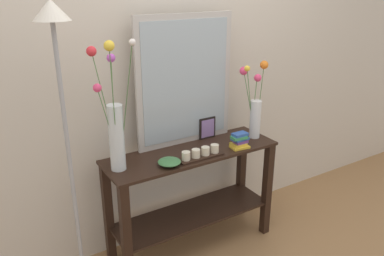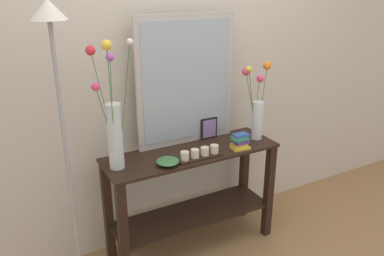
# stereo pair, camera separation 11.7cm
# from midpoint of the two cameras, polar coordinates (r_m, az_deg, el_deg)

# --- Properties ---
(ground_plane) EXTENTS (7.00, 6.00, 0.02)m
(ground_plane) POSITION_cam_midpoint_polar(r_m,az_deg,el_deg) (3.05, -1.15, -16.86)
(ground_plane) COLOR #997047
(wall_back) EXTENTS (6.40, 0.08, 2.70)m
(wall_back) POSITION_cam_midpoint_polar(r_m,az_deg,el_deg) (2.74, -4.75, 10.14)
(wall_back) COLOR beige
(wall_back) RESTS_ON ground
(console_table) EXTENTS (1.22, 0.39, 0.77)m
(console_table) POSITION_cam_midpoint_polar(r_m,az_deg,el_deg) (2.78, -1.22, -8.78)
(console_table) COLOR black
(console_table) RESTS_ON ground
(mirror_leaning) EXTENTS (0.73, 0.03, 0.89)m
(mirror_leaning) POSITION_cam_midpoint_polar(r_m,az_deg,el_deg) (2.66, -2.27, 6.88)
(mirror_leaning) COLOR #B7B2AD
(mirror_leaning) RESTS_ON console_table
(tall_vase_left) EXTENTS (0.22, 0.22, 0.80)m
(tall_vase_left) POSITION_cam_midpoint_polar(r_m,az_deg,el_deg) (2.34, -12.68, 0.28)
(tall_vase_left) COLOR silver
(tall_vase_left) RESTS_ON console_table
(vase_right) EXTENTS (0.25, 0.14, 0.55)m
(vase_right) POSITION_cam_midpoint_polar(r_m,az_deg,el_deg) (2.84, 8.06, 3.18)
(vase_right) COLOR silver
(vase_right) RESTS_ON console_table
(candle_tray) EXTENTS (0.32, 0.09, 0.07)m
(candle_tray) POSITION_cam_midpoint_polar(r_m,az_deg,el_deg) (2.54, -0.04, -3.80)
(candle_tray) COLOR black
(candle_tray) RESTS_ON console_table
(picture_frame_small) EXTENTS (0.13, 0.01, 0.16)m
(picture_frame_small) POSITION_cam_midpoint_polar(r_m,az_deg,el_deg) (2.83, 1.09, -0.02)
(picture_frame_small) COLOR black
(picture_frame_small) RESTS_ON console_table
(decorative_bowl) EXTENTS (0.15, 0.15, 0.04)m
(decorative_bowl) POSITION_cam_midpoint_polar(r_m,az_deg,el_deg) (2.45, -4.71, -4.98)
(decorative_bowl) COLOR #38703D
(decorative_bowl) RESTS_ON console_table
(book_stack) EXTENTS (0.14, 0.10, 0.11)m
(book_stack) POSITION_cam_midpoint_polar(r_m,az_deg,el_deg) (2.69, 5.76, -1.90)
(book_stack) COLOR gold
(book_stack) RESTS_ON console_table
(floor_lamp) EXTENTS (0.24, 0.24, 1.78)m
(floor_lamp) POSITION_cam_midpoint_polar(r_m,az_deg,el_deg) (2.13, -19.76, 1.67)
(floor_lamp) COLOR #9E9EA3
(floor_lamp) RESTS_ON ground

